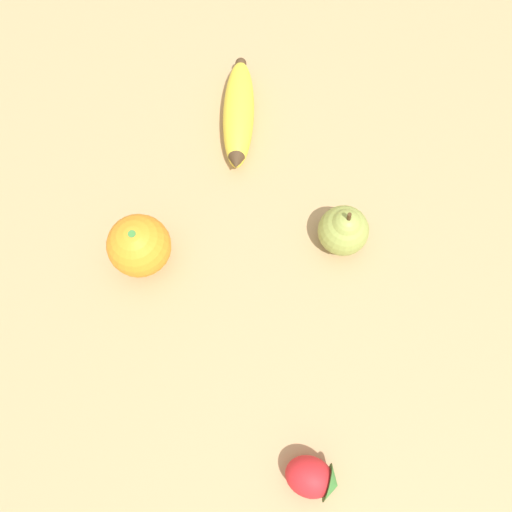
{
  "coord_description": "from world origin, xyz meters",
  "views": [
    {
      "loc": [
        0.19,
        0.12,
        0.63
      ],
      "look_at": [
        0.01,
        0.01,
        0.03
      ],
      "focal_mm": 35.0,
      "sensor_mm": 36.0,
      "label": 1
    }
  ],
  "objects_px": {
    "orange": "(139,246)",
    "strawberry": "(313,478)",
    "banana": "(239,114)",
    "pear": "(344,230)"
  },
  "relations": [
    {
      "from": "banana",
      "to": "strawberry",
      "type": "height_order",
      "value": "same"
    },
    {
      "from": "orange",
      "to": "strawberry",
      "type": "distance_m",
      "value": 0.34
    },
    {
      "from": "pear",
      "to": "orange",
      "type": "bearing_deg",
      "value": -53.14
    },
    {
      "from": "orange",
      "to": "strawberry",
      "type": "xyz_separation_m",
      "value": [
        0.12,
        0.32,
        -0.02
      ]
    },
    {
      "from": "strawberry",
      "to": "orange",
      "type": "bearing_deg",
      "value": 144.76
    },
    {
      "from": "banana",
      "to": "orange",
      "type": "height_order",
      "value": "orange"
    },
    {
      "from": "banana",
      "to": "pear",
      "type": "bearing_deg",
      "value": 37.95
    },
    {
      "from": "pear",
      "to": "strawberry",
      "type": "distance_m",
      "value": 0.3
    },
    {
      "from": "orange",
      "to": "strawberry",
      "type": "height_order",
      "value": "orange"
    },
    {
      "from": "banana",
      "to": "orange",
      "type": "distance_m",
      "value": 0.24
    }
  ]
}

